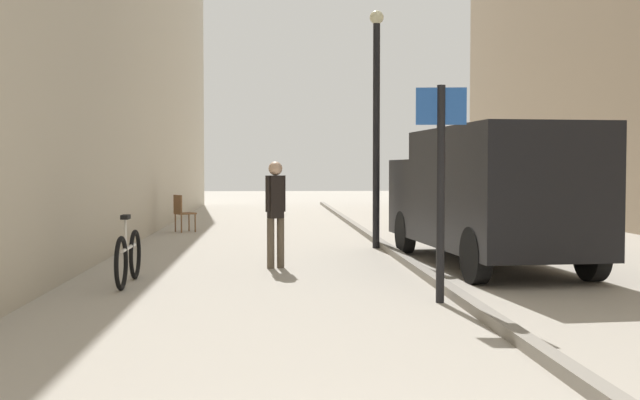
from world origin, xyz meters
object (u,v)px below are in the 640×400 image
(delivery_van, at_px, (486,192))
(cafe_chair_near_window, at_px, (182,210))
(pedestrian_main_foreground, at_px, (276,207))
(bicycle_leaning, at_px, (128,257))
(lamp_post, at_px, (376,113))
(street_sign_post, at_px, (441,174))

(delivery_van, xyz_separation_m, cafe_chair_near_window, (-5.79, 7.05, -0.67))
(cafe_chair_near_window, bearing_deg, pedestrian_main_foreground, -12.50)
(delivery_van, relative_size, bicycle_leaning, 3.21)
(delivery_van, bearing_deg, pedestrian_main_foreground, 177.23)
(lamp_post, relative_size, bicycle_leaning, 2.69)
(delivery_van, height_order, bicycle_leaning, delivery_van)
(cafe_chair_near_window, bearing_deg, delivery_van, 9.02)
(lamp_post, bearing_deg, delivery_van, -63.56)
(bicycle_leaning, xyz_separation_m, cafe_chair_near_window, (-0.26, 8.78, 0.17))
(pedestrian_main_foreground, xyz_separation_m, cafe_chair_near_window, (-2.31, 7.15, -0.45))
(street_sign_post, distance_m, cafe_chair_near_window, 11.36)
(delivery_van, distance_m, street_sign_post, 3.78)
(pedestrian_main_foreground, xyz_separation_m, bicycle_leaning, (-2.05, -1.63, -0.61))
(street_sign_post, height_order, bicycle_leaning, street_sign_post)
(delivery_van, distance_m, lamp_post, 3.56)
(street_sign_post, distance_m, bicycle_leaning, 4.50)
(lamp_post, bearing_deg, cafe_chair_near_window, 136.33)
(pedestrian_main_foreground, distance_m, cafe_chair_near_window, 7.53)
(street_sign_post, xyz_separation_m, cafe_chair_near_window, (-4.26, 10.48, -1.00))
(delivery_van, height_order, street_sign_post, street_sign_post)
(delivery_van, relative_size, cafe_chair_near_window, 6.04)
(street_sign_post, bearing_deg, cafe_chair_near_window, -62.19)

